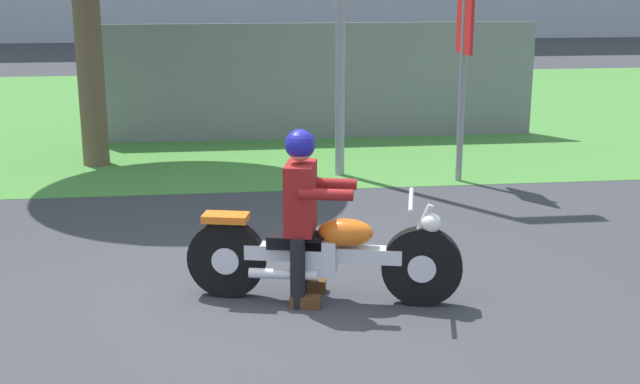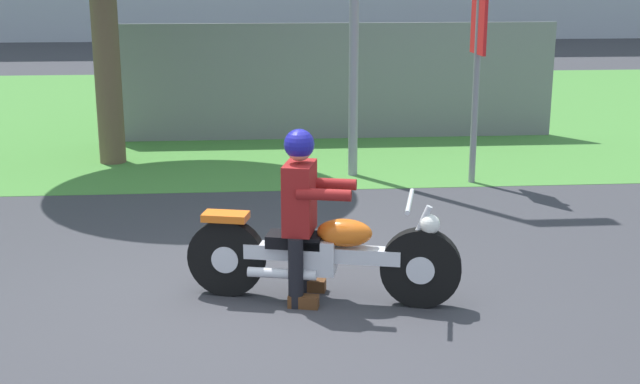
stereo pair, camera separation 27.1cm
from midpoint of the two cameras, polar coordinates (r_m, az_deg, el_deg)
ground at (r=6.71m, az=-3.66°, el=-7.86°), size 120.00×120.00×0.00m
grass_verge at (r=16.02m, az=-4.34°, el=5.50°), size 60.00×12.00×0.01m
motorcycle_lead at (r=6.72m, az=1.35°, el=-4.24°), size 2.17×0.81×0.88m
rider_lead at (r=6.62m, az=-0.07°, el=-0.68°), size 0.62×0.55×1.40m
sign_banner at (r=10.49m, az=11.40°, el=9.82°), size 0.08×0.60×2.60m
fence_segment at (r=13.23m, az=1.53°, el=7.49°), size 7.00×0.06×1.80m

